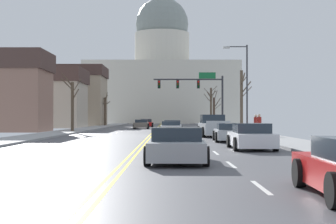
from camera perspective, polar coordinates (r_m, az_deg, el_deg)
name	(u,v)px	position (r m, az deg, el deg)	size (l,w,h in m)	color
ground	(152,136)	(40.33, -1.82, -2.73)	(20.00, 180.00, 0.20)	#4B4B50
signal_gantry	(199,88)	(55.98, 3.59, 2.75)	(7.91, 0.41, 6.43)	#28282D
street_lamp_right	(246,81)	(42.80, 8.96, 3.57)	(2.11, 0.24, 7.57)	#333338
capitol_building	(164,80)	(117.94, -0.48, 3.73)	(34.84, 22.09, 32.30)	beige
sedan_near_00	(174,126)	(52.25, 0.70, -1.63)	(2.09, 4.59, 1.18)	silver
sedan_near_01	(173,128)	(45.55, 0.53, -1.81)	(2.10, 4.43, 1.14)	silver
pickup_truck_near_02	(215,127)	(38.79, 5.48, -1.72)	(2.34, 5.58, 1.72)	#ADB2B7
sedan_near_03	(233,133)	(31.38, 7.46, -2.39)	(2.23, 4.68, 1.15)	#9EA3A8
sedan_near_04	(253,137)	(24.08, 9.79, -2.87)	(2.05, 4.50, 1.25)	silver
sedan_near_05	(179,146)	(16.92, 1.25, -3.96)	(2.15, 4.30, 1.20)	#9EA3A8
sedan_oncoming_00	(143,124)	(63.87, -2.89, -1.43)	(1.97, 4.28, 1.18)	#6B6056
sedan_oncoming_01	(148,123)	(74.20, -2.32, -1.30)	(2.09, 4.44, 1.20)	#B71414
flank_building_01	(72,96)	(84.26, -11.05, 1.83)	(11.99, 9.05, 9.92)	tan
flank_building_02	(37,98)	(72.30, -14.89, 1.60)	(14.10, 9.31, 8.33)	#B2A38E
bare_tree_00	(244,99)	(45.69, 8.74, 1.46)	(0.95, 1.97, 5.67)	brown
bare_tree_01	(74,104)	(49.65, -10.79, 0.97)	(2.32, 1.60, 5.82)	#4C3D2D
bare_tree_02	(213,105)	(81.85, 5.19, 0.80)	(2.19, 1.73, 6.44)	#4C3D2D
bare_tree_03	(107,110)	(81.74, -7.04, 0.22)	(2.08, 2.42, 5.39)	brown
bare_tree_04	(216,111)	(72.92, 5.57, 0.14)	(1.26, 1.95, 5.34)	#423328
pedestrian_00	(258,123)	(42.39, 10.32, -1.25)	(0.35, 0.34, 1.60)	#4C4238
pedestrian_01	(261,124)	(37.47, 10.70, -1.34)	(0.35, 0.34, 1.62)	black
bicycle_parked	(249,130)	(41.29, 9.35, -2.02)	(0.12, 1.77, 0.85)	black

